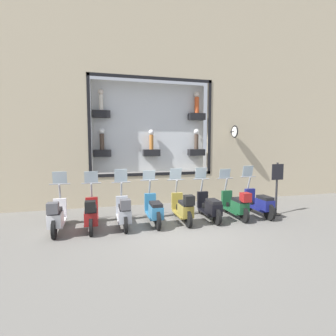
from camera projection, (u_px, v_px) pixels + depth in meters
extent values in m
plane|color=#66635E|center=(177.00, 230.00, 7.58)|extent=(120.00, 120.00, 0.00)
cube|color=tan|center=(152.00, 189.00, 10.99)|extent=(0.40, 5.04, 1.19)
cube|color=tan|center=(151.00, 25.00, 10.36)|extent=(0.40, 5.04, 4.10)
cube|color=black|center=(153.00, 78.00, 10.36)|extent=(0.04, 5.04, 0.12)
cube|color=black|center=(153.00, 174.00, 10.73)|extent=(0.04, 5.04, 0.12)
cube|color=black|center=(209.00, 128.00, 11.17)|extent=(0.04, 0.12, 3.96)
cube|color=black|center=(89.00, 126.00, 9.92)|extent=(0.04, 0.12, 3.96)
cube|color=silver|center=(150.00, 128.00, 11.08)|extent=(0.04, 4.80, 3.72)
cube|color=black|center=(197.00, 117.00, 11.33)|extent=(0.36, 0.69, 0.28)
cylinder|color=#CC4C23|center=(197.00, 105.00, 11.28)|extent=(0.19, 0.19, 0.68)
sphere|color=beige|center=(197.00, 94.00, 11.24)|extent=(0.25, 0.25, 0.25)
cube|color=black|center=(101.00, 114.00, 10.32)|extent=(0.36, 0.69, 0.28)
cylinder|color=silver|center=(101.00, 103.00, 10.27)|extent=(0.17, 0.17, 0.61)
sphere|color=beige|center=(101.00, 92.00, 10.23)|extent=(0.22, 0.22, 0.22)
cube|color=black|center=(196.00, 152.00, 11.48)|extent=(0.36, 0.69, 0.28)
cylinder|color=#47382D|center=(196.00, 142.00, 11.43)|extent=(0.18, 0.18, 0.65)
sphere|color=white|center=(196.00, 132.00, 11.39)|extent=(0.23, 0.23, 0.23)
cube|color=black|center=(151.00, 153.00, 10.97)|extent=(0.36, 0.69, 0.28)
cylinder|color=#B26B2D|center=(151.00, 142.00, 10.93)|extent=(0.17, 0.17, 0.61)
sphere|color=white|center=(151.00, 132.00, 10.89)|extent=(0.22, 0.22, 0.22)
cube|color=black|center=(102.00, 153.00, 10.46)|extent=(0.36, 0.69, 0.28)
cylinder|color=#47382D|center=(102.00, 142.00, 10.42)|extent=(0.18, 0.18, 0.64)
sphere|color=white|center=(102.00, 131.00, 10.38)|extent=(0.23, 0.23, 0.23)
cylinder|color=black|center=(233.00, 132.00, 11.28)|extent=(0.35, 0.05, 0.05)
torus|color=black|center=(235.00, 132.00, 11.11)|extent=(0.53, 0.06, 0.53)
cylinder|color=white|center=(235.00, 132.00, 11.11)|extent=(0.44, 0.03, 0.44)
cylinder|color=black|center=(248.00, 203.00, 9.77)|extent=(0.54, 0.09, 0.54)
cylinder|color=black|center=(269.00, 212.00, 8.55)|extent=(0.54, 0.09, 0.54)
cube|color=navy|center=(258.00, 208.00, 9.16)|extent=(1.02, 0.38, 0.06)
cube|color=navy|center=(265.00, 204.00, 8.78)|extent=(0.61, 0.35, 0.36)
cube|color=black|center=(265.00, 198.00, 8.76)|extent=(0.58, 0.31, 0.10)
cube|color=navy|center=(250.00, 196.00, 9.66)|extent=(0.12, 0.37, 0.56)
cylinder|color=gray|center=(249.00, 183.00, 9.68)|extent=(0.20, 0.06, 0.45)
cylinder|color=gray|center=(248.00, 177.00, 9.72)|extent=(0.04, 0.61, 0.04)
cube|color=silver|center=(248.00, 171.00, 9.74)|extent=(0.10, 0.42, 0.41)
cylinder|color=black|center=(225.00, 206.00, 9.56)|extent=(0.48, 0.09, 0.48)
cylinder|color=black|center=(244.00, 215.00, 8.29)|extent=(0.48, 0.09, 0.48)
cube|color=#19512D|center=(234.00, 210.00, 8.93)|extent=(1.02, 0.38, 0.06)
cube|color=#19512D|center=(240.00, 207.00, 8.55)|extent=(0.61, 0.35, 0.36)
cube|color=black|center=(240.00, 200.00, 8.53)|extent=(0.58, 0.31, 0.10)
cube|color=#19512D|center=(227.00, 198.00, 9.42)|extent=(0.12, 0.37, 0.56)
cylinder|color=gray|center=(226.00, 184.00, 9.44)|extent=(0.20, 0.06, 0.45)
cylinder|color=gray|center=(225.00, 178.00, 9.49)|extent=(0.04, 0.61, 0.04)
cube|color=silver|center=(225.00, 173.00, 9.51)|extent=(0.09, 0.42, 0.34)
cube|color=maroon|center=(246.00, 197.00, 8.19)|extent=(0.28, 0.28, 0.28)
cylinder|color=black|center=(201.00, 207.00, 9.31)|extent=(0.50, 0.09, 0.50)
cylinder|color=black|center=(217.00, 217.00, 8.06)|extent=(0.50, 0.09, 0.50)
cube|color=black|center=(209.00, 212.00, 8.69)|extent=(1.02, 0.38, 0.06)
cube|color=black|center=(213.00, 209.00, 8.31)|extent=(0.61, 0.35, 0.36)
cube|color=black|center=(214.00, 201.00, 8.29)|extent=(0.58, 0.31, 0.10)
cube|color=black|center=(202.00, 199.00, 9.18)|extent=(0.12, 0.37, 0.56)
cylinder|color=gray|center=(202.00, 185.00, 9.20)|extent=(0.20, 0.06, 0.45)
cylinder|color=gray|center=(201.00, 179.00, 9.25)|extent=(0.04, 0.60, 0.04)
cube|color=silver|center=(201.00, 173.00, 9.27)|extent=(0.10, 0.42, 0.40)
cylinder|color=black|center=(176.00, 209.00, 9.08)|extent=(0.51, 0.09, 0.51)
cylinder|color=black|center=(188.00, 219.00, 7.83)|extent=(0.51, 0.09, 0.51)
cube|color=olive|center=(182.00, 214.00, 8.45)|extent=(1.02, 0.39, 0.06)
cube|color=olive|center=(186.00, 210.00, 8.07)|extent=(0.61, 0.35, 0.36)
cube|color=black|center=(186.00, 203.00, 8.05)|extent=(0.58, 0.31, 0.10)
cube|color=olive|center=(177.00, 201.00, 8.95)|extent=(0.12, 0.37, 0.56)
cylinder|color=gray|center=(176.00, 186.00, 8.97)|extent=(0.20, 0.06, 0.45)
cylinder|color=gray|center=(176.00, 180.00, 9.01)|extent=(0.04, 0.60, 0.04)
cube|color=silver|center=(176.00, 174.00, 9.03)|extent=(0.10, 0.42, 0.39)
cube|color=black|center=(189.00, 200.00, 7.72)|extent=(0.28, 0.28, 0.28)
cylinder|color=black|center=(150.00, 210.00, 8.82)|extent=(0.56, 0.09, 0.56)
cylinder|color=black|center=(158.00, 220.00, 7.61)|extent=(0.56, 0.09, 0.56)
cube|color=teal|center=(153.00, 215.00, 8.22)|extent=(1.02, 0.39, 0.06)
cube|color=teal|center=(156.00, 212.00, 7.84)|extent=(0.61, 0.35, 0.36)
cube|color=black|center=(156.00, 204.00, 7.81)|extent=(0.58, 0.31, 0.10)
cube|color=teal|center=(150.00, 202.00, 8.71)|extent=(0.12, 0.37, 0.56)
cylinder|color=gray|center=(150.00, 187.00, 8.73)|extent=(0.20, 0.06, 0.45)
cylinder|color=gray|center=(149.00, 180.00, 8.78)|extent=(0.04, 0.60, 0.04)
cube|color=silver|center=(149.00, 175.00, 8.80)|extent=(0.08, 0.42, 0.32)
cylinder|color=black|center=(122.00, 213.00, 8.62)|extent=(0.48, 0.09, 0.48)
cylinder|color=black|center=(126.00, 225.00, 7.35)|extent=(0.48, 0.09, 0.48)
cube|color=#B7BCC6|center=(123.00, 219.00, 7.98)|extent=(1.02, 0.38, 0.06)
cube|color=#B7BCC6|center=(125.00, 215.00, 7.60)|extent=(0.61, 0.35, 0.36)
cube|color=black|center=(124.00, 207.00, 7.58)|extent=(0.58, 0.31, 0.10)
cube|color=#B7BCC6|center=(122.00, 205.00, 8.48)|extent=(0.12, 0.37, 0.56)
cylinder|color=gray|center=(121.00, 189.00, 8.50)|extent=(0.20, 0.06, 0.45)
cylinder|color=gray|center=(121.00, 182.00, 8.54)|extent=(0.04, 0.60, 0.04)
cube|color=silver|center=(121.00, 176.00, 8.56)|extent=(0.11, 0.42, 0.43)
cube|color=#4C4C51|center=(125.00, 204.00, 7.24)|extent=(0.28, 0.28, 0.28)
cylinder|color=black|center=(92.00, 214.00, 8.37)|extent=(0.49, 0.09, 0.49)
cylinder|color=black|center=(91.00, 227.00, 7.12)|extent=(0.49, 0.09, 0.49)
cube|color=maroon|center=(92.00, 221.00, 7.75)|extent=(1.02, 0.38, 0.06)
cube|color=maroon|center=(91.00, 217.00, 7.37)|extent=(0.61, 0.35, 0.36)
cube|color=black|center=(91.00, 209.00, 7.34)|extent=(0.58, 0.31, 0.10)
cube|color=maroon|center=(92.00, 206.00, 8.24)|extent=(0.12, 0.37, 0.56)
cylinder|color=gray|center=(91.00, 190.00, 8.26)|extent=(0.20, 0.06, 0.45)
cylinder|color=gray|center=(91.00, 183.00, 8.31)|extent=(0.04, 0.61, 0.04)
cube|color=silver|center=(91.00, 177.00, 8.33)|extent=(0.09, 0.42, 0.38)
cube|color=black|center=(90.00, 206.00, 7.01)|extent=(0.28, 0.28, 0.28)
cylinder|color=black|center=(61.00, 216.00, 8.13)|extent=(0.51, 0.09, 0.51)
cylinder|color=black|center=(54.00, 229.00, 6.89)|extent=(0.51, 0.09, 0.51)
cube|color=silver|center=(58.00, 223.00, 7.51)|extent=(1.02, 0.38, 0.06)
cube|color=silver|center=(55.00, 219.00, 7.13)|extent=(0.61, 0.35, 0.36)
cube|color=black|center=(55.00, 211.00, 7.11)|extent=(0.58, 0.31, 0.10)
cube|color=silver|center=(60.00, 208.00, 8.00)|extent=(0.12, 0.37, 0.56)
cylinder|color=gray|center=(60.00, 191.00, 8.02)|extent=(0.20, 0.06, 0.45)
cylinder|color=gray|center=(60.00, 184.00, 8.07)|extent=(0.04, 0.61, 0.04)
cube|color=silver|center=(60.00, 178.00, 8.09)|extent=(0.10, 0.42, 0.38)
cube|color=#4C4C51|center=(53.00, 208.00, 6.78)|extent=(0.28, 0.28, 0.28)
cylinder|color=#232326|center=(276.00, 214.00, 9.26)|extent=(0.36, 0.36, 0.02)
cylinder|color=#232326|center=(277.00, 189.00, 9.17)|extent=(0.07, 0.07, 1.84)
cube|color=black|center=(278.00, 172.00, 9.10)|extent=(0.03, 0.45, 0.55)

